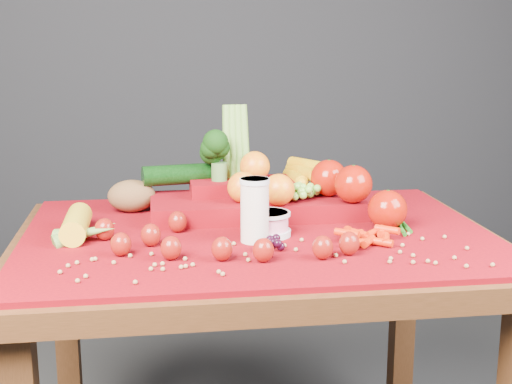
{
  "coord_description": "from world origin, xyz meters",
  "views": [
    {
      "loc": [
        -0.23,
        -1.55,
        1.21
      ],
      "look_at": [
        0.0,
        0.02,
        0.85
      ],
      "focal_mm": 50.0,
      "sensor_mm": 36.0,
      "label": 1
    }
  ],
  "objects": [
    {
      "name": "milk_glass",
      "position": [
        -0.02,
        -0.08,
        0.84
      ],
      "size": [
        0.06,
        0.06,
        0.14
      ],
      "rotation": [
        0.0,
        0.0,
        -0.31
      ],
      "color": "beige",
      "rests_on": "red_cloth"
    },
    {
      "name": "soybean_scatter",
      "position": [
        0.0,
        -0.2,
        0.77
      ],
      "size": [
        0.84,
        0.24,
        0.01
      ],
      "primitive_type": null,
      "color": "#A17745",
      "rests_on": "red_cloth"
    },
    {
      "name": "yogurt_bowl",
      "position": [
        0.02,
        -0.03,
        0.79
      ],
      "size": [
        0.1,
        0.1,
        0.05
      ],
      "rotation": [
        0.0,
        0.0,
        -0.31
      ],
      "color": "silver",
      "rests_on": "red_cloth"
    },
    {
      "name": "corn_ear",
      "position": [
        -0.39,
        -0.01,
        0.78
      ],
      "size": [
        0.18,
        0.23,
        0.06
      ],
      "rotation": [
        0.0,
        0.0,
        1.57
      ],
      "color": "gold",
      "rests_on": "red_cloth"
    },
    {
      "name": "potato",
      "position": [
        -0.29,
        0.23,
        0.8
      ],
      "size": [
        0.12,
        0.09,
        0.08
      ],
      "primitive_type": "ellipsoid",
      "color": "brown",
      "rests_on": "red_cloth"
    },
    {
      "name": "produce_mound",
      "position": [
        0.05,
        0.15,
        0.82
      ],
      "size": [
        0.61,
        0.36,
        0.27
      ],
      "color": "maroon",
      "rests_on": "red_cloth"
    },
    {
      "name": "table",
      "position": [
        0.0,
        0.0,
        0.66
      ],
      "size": [
        1.1,
        0.8,
        0.75
      ],
      "color": "#321C0B",
      "rests_on": "ground"
    },
    {
      "name": "green_bean_pile",
      "position": [
        0.33,
        -0.01,
        0.77
      ],
      "size": [
        0.14,
        0.12,
        0.01
      ],
      "primitive_type": null,
      "color": "#1B5D15",
      "rests_on": "red_cloth"
    },
    {
      "name": "dark_grape_cluster",
      "position": [
        0.0,
        -0.14,
        0.78
      ],
      "size": [
        0.06,
        0.05,
        0.03
      ],
      "primitive_type": null,
      "color": "black",
      "rests_on": "red_cloth"
    },
    {
      "name": "strawberry_scatter",
      "position": [
        -0.12,
        -0.14,
        0.79
      ],
      "size": [
        0.54,
        0.28,
        0.05
      ],
      "color": "maroon",
      "rests_on": "red_cloth"
    },
    {
      "name": "red_cloth",
      "position": [
        0.0,
        0.0,
        0.76
      ],
      "size": [
        1.05,
        0.75,
        0.01
      ],
      "primitive_type": "cube",
      "color": "maroon",
      "rests_on": "table"
    },
    {
      "name": "baby_carrot_pile",
      "position": [
        0.23,
        -0.12,
        0.78
      ],
      "size": [
        0.17,
        0.17,
        0.03
      ],
      "primitive_type": null,
      "color": "red",
      "rests_on": "red_cloth"
    }
  ]
}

